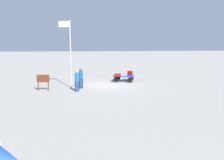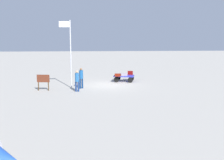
{
  "view_description": "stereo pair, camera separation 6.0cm",
  "coord_description": "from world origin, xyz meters",
  "px_view_note": "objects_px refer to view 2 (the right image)",
  "views": [
    {
      "loc": [
        1.55,
        23.47,
        4.22
      ],
      "look_at": [
        0.08,
        6.0,
        1.42
      ],
      "focal_mm": 42.74,
      "sensor_mm": 36.0,
      "label": 1
    },
    {
      "loc": [
        1.49,
        23.48,
        4.22
      ],
      "look_at": [
        0.08,
        6.0,
        1.42
      ],
      "focal_mm": 42.74,
      "sensor_mm": 36.0,
      "label": 2
    }
  ],
  "objects_px": {
    "suitcase_grey": "(124,75)",
    "signboard": "(43,80)",
    "suitcase_dark": "(118,75)",
    "worker_lead": "(81,77)",
    "suitcase_tan": "(130,73)",
    "worker_trailing": "(77,80)",
    "flagpole": "(70,49)",
    "luggage_cart": "(124,77)"
  },
  "relations": [
    {
      "from": "suitcase_grey",
      "to": "signboard",
      "type": "xyz_separation_m",
      "value": [
        6.97,
        3.6,
        0.14
      ]
    },
    {
      "from": "suitcase_grey",
      "to": "worker_lead",
      "type": "relative_size",
      "value": 0.36
    },
    {
      "from": "suitcase_grey",
      "to": "suitcase_tan",
      "type": "bearing_deg",
      "value": -130.99
    },
    {
      "from": "suitcase_dark",
      "to": "suitcase_grey",
      "type": "relative_size",
      "value": 0.95
    },
    {
      "from": "suitcase_dark",
      "to": "flagpole",
      "type": "height_order",
      "value": "flagpole"
    },
    {
      "from": "flagpole",
      "to": "suitcase_tan",
      "type": "bearing_deg",
      "value": -148.3
    },
    {
      "from": "worker_lead",
      "to": "luggage_cart",
      "type": "bearing_deg",
      "value": -140.4
    },
    {
      "from": "suitcase_grey",
      "to": "worker_trailing",
      "type": "relative_size",
      "value": 0.37
    },
    {
      "from": "suitcase_dark",
      "to": "suitcase_grey",
      "type": "distance_m",
      "value": 0.68
    },
    {
      "from": "suitcase_tan",
      "to": "worker_trailing",
      "type": "distance_m",
      "value": 7.08
    },
    {
      "from": "worker_lead",
      "to": "flagpole",
      "type": "relative_size",
      "value": 0.31
    },
    {
      "from": "luggage_cart",
      "to": "suitcase_tan",
      "type": "distance_m",
      "value": 0.89
    },
    {
      "from": "suitcase_grey",
      "to": "flagpole",
      "type": "distance_m",
      "value": 6.11
    },
    {
      "from": "luggage_cart",
      "to": "signboard",
      "type": "relative_size",
      "value": 1.66
    },
    {
      "from": "suitcase_grey",
      "to": "signboard",
      "type": "height_order",
      "value": "signboard"
    },
    {
      "from": "suitcase_dark",
      "to": "signboard",
      "type": "distance_m",
      "value": 7.17
    },
    {
      "from": "luggage_cart",
      "to": "suitcase_grey",
      "type": "distance_m",
      "value": 0.46
    },
    {
      "from": "suitcase_grey",
      "to": "luggage_cart",
      "type": "bearing_deg",
      "value": -94.09
    },
    {
      "from": "luggage_cart",
      "to": "worker_trailing",
      "type": "distance_m",
      "value": 6.29
    },
    {
      "from": "flagpole",
      "to": "worker_trailing",
      "type": "bearing_deg",
      "value": 112.18
    },
    {
      "from": "luggage_cart",
      "to": "worker_lead",
      "type": "relative_size",
      "value": 1.24
    },
    {
      "from": "suitcase_dark",
      "to": "suitcase_grey",
      "type": "xyz_separation_m",
      "value": [
        -0.64,
        -0.24,
        0.0
      ]
    },
    {
      "from": "luggage_cart",
      "to": "suitcase_tan",
      "type": "height_order",
      "value": "suitcase_tan"
    },
    {
      "from": "worker_lead",
      "to": "suitcase_grey",
      "type": "bearing_deg",
      "value": -143.53
    },
    {
      "from": "suitcase_dark",
      "to": "worker_lead",
      "type": "xyz_separation_m",
      "value": [
        3.33,
        2.69,
        0.27
      ]
    },
    {
      "from": "suitcase_grey",
      "to": "worker_lead",
      "type": "bearing_deg",
      "value": 36.47
    },
    {
      "from": "flagpole",
      "to": "suitcase_grey",
      "type": "bearing_deg",
      "value": -151.67
    },
    {
      "from": "luggage_cart",
      "to": "suitcase_grey",
      "type": "bearing_deg",
      "value": 85.91
    },
    {
      "from": "luggage_cart",
      "to": "signboard",
      "type": "bearing_deg",
      "value": 29.56
    },
    {
      "from": "flagpole",
      "to": "signboard",
      "type": "relative_size",
      "value": 4.38
    },
    {
      "from": "luggage_cart",
      "to": "worker_lead",
      "type": "bearing_deg",
      "value": 39.6
    },
    {
      "from": "worker_trailing",
      "to": "flagpole",
      "type": "height_order",
      "value": "flagpole"
    },
    {
      "from": "suitcase_dark",
      "to": "suitcase_tan",
      "type": "xyz_separation_m",
      "value": [
        -1.36,
        -1.07,
        0.05
      ]
    },
    {
      "from": "suitcase_tan",
      "to": "worker_lead",
      "type": "relative_size",
      "value": 0.32
    },
    {
      "from": "worker_trailing",
      "to": "signboard",
      "type": "bearing_deg",
      "value": -12.71
    },
    {
      "from": "flagpole",
      "to": "suitcase_dark",
      "type": "bearing_deg",
      "value": -150.62
    },
    {
      "from": "luggage_cart",
      "to": "flagpole",
      "type": "relative_size",
      "value": 0.38
    },
    {
      "from": "suitcase_grey",
      "to": "worker_trailing",
      "type": "distance_m",
      "value": 5.99
    },
    {
      "from": "suitcase_dark",
      "to": "signboard",
      "type": "xyz_separation_m",
      "value": [
        6.33,
        3.35,
        0.14
      ]
    },
    {
      "from": "worker_trailing",
      "to": "worker_lead",
      "type": "bearing_deg",
      "value": -102.34
    },
    {
      "from": "luggage_cart",
      "to": "suitcase_tan",
      "type": "relative_size",
      "value": 3.83
    },
    {
      "from": "signboard",
      "to": "flagpole",
      "type": "bearing_deg",
      "value": -155.24
    }
  ]
}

